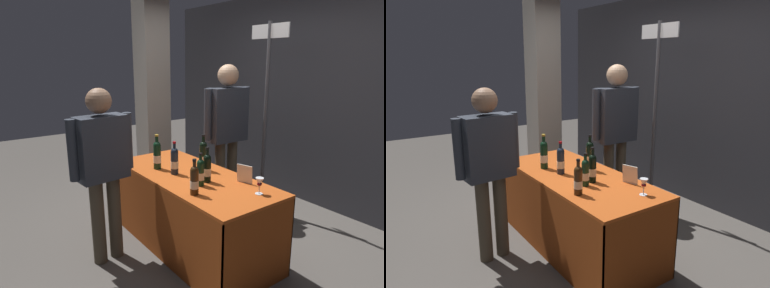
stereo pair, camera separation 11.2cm
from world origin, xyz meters
The scene contains 15 objects.
ground_plane centered at (0.00, 0.00, 0.00)m, with size 12.00×12.00×0.00m, color #514C47.
back_partition centered at (0.00, 1.90, 1.31)m, with size 5.46×0.12×2.63m, color #2D2D33.
concrete_pillar centered at (-1.76, 0.60, 1.78)m, with size 0.37×0.37×3.55m, color gray.
tasting_table centered at (0.00, 0.00, 0.52)m, with size 1.76×0.77×0.74m.
featured_wine_bottle centered at (-0.35, -0.17, 0.89)m, with size 0.08×0.08×0.35m.
display_bottle_0 centered at (0.26, -0.10, 0.86)m, with size 0.07×0.07×0.29m.
display_bottle_1 centered at (-0.12, -0.12, 0.87)m, with size 0.07×0.07×0.32m.
display_bottle_2 centered at (0.23, 0.00, 0.87)m, with size 0.07×0.07×0.32m.
display_bottle_3 centered at (0.39, -0.26, 0.87)m, with size 0.07×0.07×0.30m.
display_bottle_4 centered at (-0.05, 0.17, 0.89)m, with size 0.08×0.08×0.36m.
wine_glass_near_vendor centered at (0.69, 0.17, 0.84)m, with size 0.07×0.07×0.14m.
brochure_stand centered at (0.44, 0.25, 0.82)m, with size 0.15×0.01×0.16m, color silver.
vendor_presenter centered at (-0.43, 0.82, 1.06)m, with size 0.24×0.64×1.74m.
taster_foreground_right centered at (-0.28, -0.75, 0.94)m, with size 0.25×0.59×1.57m.
booth_signpost centered at (-0.19, 1.19, 1.33)m, with size 0.52×0.04×2.20m.
Camera 2 is at (2.49, -1.68, 1.80)m, focal length 31.58 mm.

